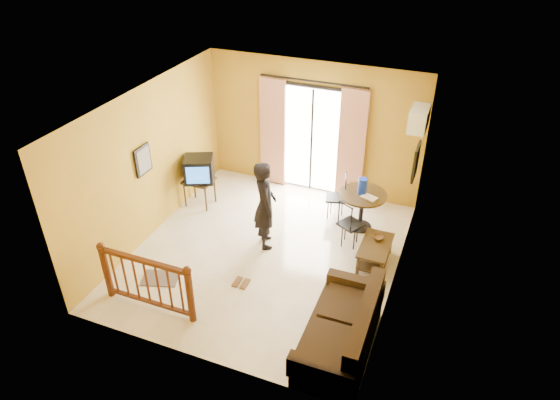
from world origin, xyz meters
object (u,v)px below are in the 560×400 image
at_px(sofa, 343,333).
at_px(standing_person, 265,205).
at_px(dining_table, 362,201).
at_px(television, 199,169).
at_px(coffee_table, 375,251).

height_order(sofa, standing_person, standing_person).
distance_m(dining_table, standing_person, 1.90).
bearing_deg(television, dining_table, -16.70).
bearing_deg(standing_person, dining_table, -82.14).
height_order(dining_table, coffee_table, dining_table).
relative_size(dining_table, sofa, 0.48).
xyz_separation_m(sofa, standing_person, (-1.98, 1.89, 0.50)).
distance_m(dining_table, sofa, 3.10).
relative_size(coffee_table, sofa, 0.47).
distance_m(coffee_table, standing_person, 2.06).
bearing_deg(sofa, standing_person, 135.63).
bearing_deg(sofa, dining_table, 98.61).
relative_size(television, standing_person, 0.43).
xyz_separation_m(television, sofa, (3.73, -2.64, -0.49)).
xyz_separation_m(coffee_table, sofa, (0.01, -2.07, 0.07)).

